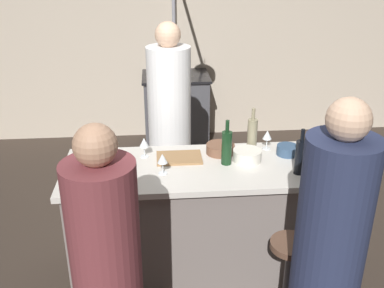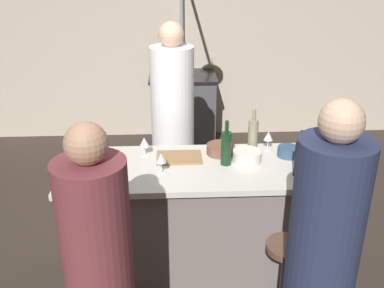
{
  "view_description": "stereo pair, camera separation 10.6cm",
  "coord_description": "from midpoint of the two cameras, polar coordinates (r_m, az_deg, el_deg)",
  "views": [
    {
      "loc": [
        -0.25,
        -2.74,
        2.28
      ],
      "look_at": [
        0.0,
        0.15,
        1.0
      ],
      "focal_mm": 41.6,
      "sensor_mm": 36.0,
      "label": 1
    },
    {
      "loc": [
        -0.14,
        -2.74,
        2.28
      ],
      "look_at": [
        0.0,
        0.15,
        1.0
      ],
      "focal_mm": 41.6,
      "sensor_mm": 36.0,
      "label": 2
    }
  ],
  "objects": [
    {
      "name": "chef",
      "position": [
        3.9,
        -1.68,
        1.7
      ],
      "size": [
        0.37,
        0.37,
        1.75
      ],
      "color": "white",
      "rests_on": "ground_plane"
    },
    {
      "name": "overhead_pot_rack",
      "position": [
        4.71,
        -1.17,
        16.54
      ],
      "size": [
        0.61,
        1.47,
        2.17
      ],
      "color": "gray",
      "rests_on": "ground_plane"
    },
    {
      "name": "wine_bottle_red",
      "position": [
        3.06,
        5.39,
        -0.47
      ],
      "size": [
        0.07,
        0.07,
        0.32
      ],
      "color": "#143319",
      "rests_on": "kitchen_island"
    },
    {
      "name": "pepper_mill",
      "position": [
        2.98,
        -11.83,
        -2.06
      ],
      "size": [
        0.05,
        0.05,
        0.21
      ],
      "primitive_type": "cylinder",
      "color": "#382319",
      "rests_on": "kitchen_island"
    },
    {
      "name": "guest_left",
      "position": [
        2.35,
        -10.3,
        -17.3
      ],
      "size": [
        0.34,
        0.34,
        1.61
      ],
      "color": "brown",
      "rests_on": "ground_plane"
    },
    {
      "name": "guest_right",
      "position": [
        2.45,
        17.35,
        -15.06
      ],
      "size": [
        0.36,
        0.36,
        1.69
      ],
      "color": "#262D4C",
      "rests_on": "ground_plane"
    },
    {
      "name": "bar_stool_right",
      "position": [
        2.94,
        12.79,
        -17.26
      ],
      "size": [
        0.28,
        0.28,
        0.68
      ],
      "color": "#4C4C51",
      "rests_on": "ground_plane"
    },
    {
      "name": "ground_plane",
      "position": [
        3.57,
        1.01,
        -15.88
      ],
      "size": [
        9.0,
        9.0,
        0.0
      ],
      "primitive_type": "plane",
      "color": "#382D26"
    },
    {
      "name": "mixing_bowl_blue",
      "position": [
        3.29,
        13.13,
        -0.96
      ],
      "size": [
        0.15,
        0.15,
        0.07
      ],
      "primitive_type": "cylinder",
      "color": "#334C6B",
      "rests_on": "kitchen_island"
    },
    {
      "name": "wine_bottle_dark",
      "position": [
        2.99,
        14.64,
        -1.79
      ],
      "size": [
        0.07,
        0.07,
        0.32
      ],
      "color": "black",
      "rests_on": "kitchen_island"
    },
    {
      "name": "back_wall",
      "position": [
        5.68,
        -0.81,
        13.88
      ],
      "size": [
        6.4,
        0.16,
        2.6
      ],
      "primitive_type": "cube",
      "color": "#BCAD99",
      "rests_on": "ground_plane"
    },
    {
      "name": "cutting_board",
      "position": [
        3.17,
        -0.72,
        -1.75
      ],
      "size": [
        0.32,
        0.22,
        0.02
      ],
      "primitive_type": "cube",
      "color": "#997047",
      "rests_on": "kitchen_island"
    },
    {
      "name": "stove_range",
      "position": [
        5.51,
        -0.61,
        4.37
      ],
      "size": [
        0.8,
        0.64,
        0.89
      ],
      "color": "#47474C",
      "rests_on": "ground_plane"
    },
    {
      "name": "wine_bottle_white",
      "position": [
        3.26,
        8.74,
        1.08
      ],
      "size": [
        0.07,
        0.07,
        0.33
      ],
      "color": "gray",
      "rests_on": "kitchen_island"
    },
    {
      "name": "wine_glass_near_right_guest",
      "position": [
        3.19,
        -5.19,
        0.16
      ],
      "size": [
        0.07,
        0.07,
        0.15
      ],
      "color": "silver",
      "rests_on": "kitchen_island"
    },
    {
      "name": "mixing_bowl_ceramic",
      "position": [
        3.15,
        8.03,
        -1.58
      ],
      "size": [
        0.2,
        0.2,
        0.08
      ],
      "primitive_type": "cylinder",
      "color": "silver",
      "rests_on": "kitchen_island"
    },
    {
      "name": "wine_glass_by_chef",
      "position": [
        3.33,
        10.66,
        0.9
      ],
      "size": [
        0.07,
        0.07,
        0.15
      ],
      "color": "silver",
      "rests_on": "kitchen_island"
    },
    {
      "name": "kitchen_island",
      "position": [
        3.3,
        1.07,
        -9.81
      ],
      "size": [
        1.8,
        0.72,
        0.9
      ],
      "color": "slate",
      "rests_on": "ground_plane"
    },
    {
      "name": "wine_glass_near_left_guest",
      "position": [
        2.93,
        -2.95,
        -1.93
      ],
      "size": [
        0.07,
        0.07,
        0.15
      ],
      "color": "silver",
      "rests_on": "kitchen_island"
    },
    {
      "name": "wine_bottle_rose",
      "position": [
        2.88,
        -10.33,
        -2.42
      ],
      "size": [
        0.07,
        0.07,
        0.32
      ],
      "color": "#B78C8E",
      "rests_on": "kitchen_island"
    },
    {
      "name": "mixing_bowl_wooden",
      "position": [
        3.25,
        4.63,
        -0.68
      ],
      "size": [
        0.21,
        0.21,
        0.07
      ],
      "primitive_type": "cylinder",
      "color": "brown",
      "rests_on": "kitchen_island"
    }
  ]
}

